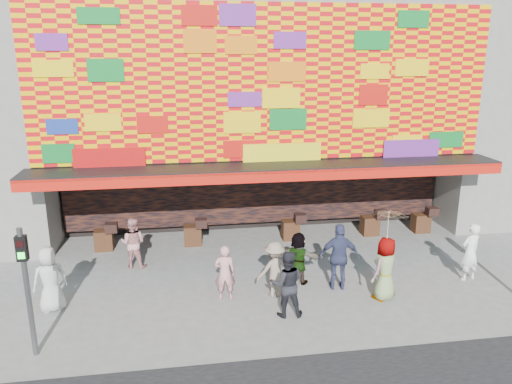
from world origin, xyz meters
TOP-DOWN VIEW (x-y plane):
  - ground at (0.00, 0.00)m, footprint 90.00×90.00m
  - shop_building at (0.00, 8.18)m, footprint 15.20×9.40m
  - signal_left at (-6.20, -1.50)m, footprint 0.22×0.20m
  - ped_a at (-6.28, 0.53)m, footprint 1.01×0.85m
  - ped_b at (-1.76, 0.44)m, footprint 0.60×0.42m
  - ped_c at (-0.29, -0.67)m, footprint 0.91×0.75m
  - ped_d at (-0.40, 0.43)m, footprint 1.13×0.82m
  - ped_e at (1.49, 0.58)m, footprint 1.20×0.67m
  - ped_f at (0.43, 1.11)m, footprint 1.49×1.05m
  - ped_g at (2.53, -0.21)m, footprint 1.03×0.92m
  - ped_h at (5.48, 0.54)m, footprint 0.73×0.57m
  - ped_i at (-4.38, 3.00)m, footprint 0.90×0.78m
  - parasol at (2.53, -0.21)m, footprint 1.06×1.08m

SIDE VIEW (x-z plane):
  - ground at x=0.00m, z-range 0.00..0.00m
  - ped_f at x=0.43m, z-range 0.00..1.55m
  - ped_b at x=-1.76m, z-range 0.00..1.55m
  - ped_d at x=-0.40m, z-range 0.00..1.57m
  - ped_i at x=-4.38m, z-range 0.00..1.61m
  - ped_h at x=5.48m, z-range 0.00..1.75m
  - ped_c at x=-0.29m, z-range 0.00..1.75m
  - ped_a at x=-6.28m, z-range 0.00..1.75m
  - ped_g at x=2.53m, z-range 0.00..1.77m
  - ped_e at x=1.49m, z-range 0.00..1.94m
  - signal_left at x=-6.20m, z-range 0.36..3.36m
  - parasol at x=2.53m, z-range 1.22..3.01m
  - shop_building at x=0.00m, z-range 0.23..10.23m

